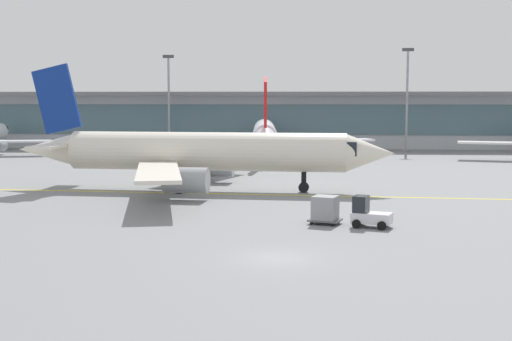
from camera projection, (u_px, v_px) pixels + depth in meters
ground_plane at (276, 258)px, 37.76m from camera, size 400.00×400.00×0.00m
taxiway_centreline_stripe at (205, 193)px, 63.04m from camera, size 109.72×8.59×0.01m
terminal_concourse at (294, 119)px, 120.86m from camera, size 175.88×11.00×9.60m
gate_airplane_1 at (265, 134)px, 100.81m from camera, size 31.58×34.01×11.26m
taxiing_regional_jet at (202, 153)px, 64.72m from camera, size 35.81×33.20×11.85m
baggage_tug at (368, 214)px, 46.59m from camera, size 2.92×2.29×2.10m
cargo_dolly_lead at (325, 209)px, 47.75m from camera, size 2.51×2.21×1.94m
apron_light_mast_1 at (169, 99)px, 114.36m from camera, size 1.80×0.36×15.57m
apron_light_mast_2 at (407, 96)px, 109.77m from camera, size 1.80×0.36×16.36m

